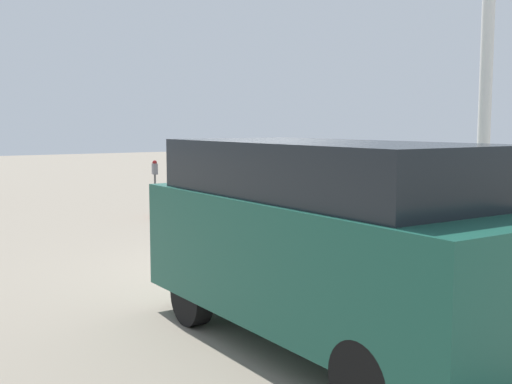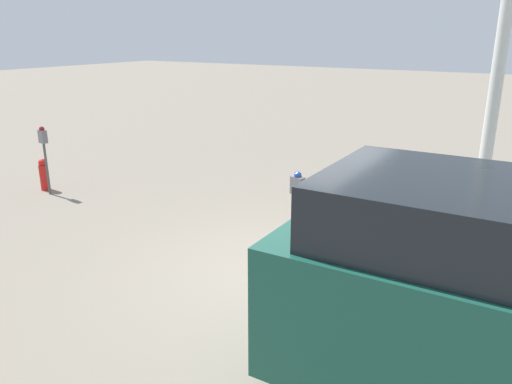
% 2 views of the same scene
% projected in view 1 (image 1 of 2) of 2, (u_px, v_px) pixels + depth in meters
% --- Properties ---
extents(ground_plane, '(80.00, 80.00, 0.00)m').
position_uv_depth(ground_plane, '(266.00, 269.00, 10.21)').
color(ground_plane, gray).
extents(parking_meter_near, '(0.22, 0.15, 1.33)m').
position_uv_depth(parking_meter_near, '(297.00, 204.00, 10.47)').
color(parking_meter_near, '#4C4C4C').
rests_on(parking_meter_near, ground).
extents(parking_meter_far, '(0.22, 0.15, 1.43)m').
position_uv_depth(parking_meter_far, '(155.00, 176.00, 15.33)').
color(parking_meter_far, '#4C4C4C').
rests_on(parking_meter_far, ground).
extents(lamp_post, '(0.44, 0.44, 6.58)m').
position_uv_depth(lamp_post, '(485.00, 113.00, 9.41)').
color(lamp_post, beige).
rests_on(lamp_post, ground).
extents(parked_van, '(4.67, 1.90, 2.12)m').
position_uv_depth(parked_van, '(326.00, 237.00, 6.52)').
color(parked_van, '#195142').
rests_on(parked_van, ground).
extents(fire_hydrant, '(0.19, 0.19, 0.69)m').
position_uv_depth(fire_hydrant, '(155.00, 204.00, 15.76)').
color(fire_hydrant, red).
rests_on(fire_hydrant, ground).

